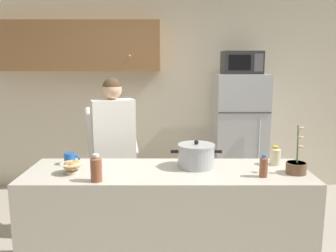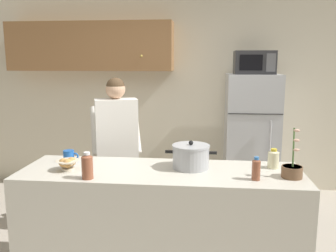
% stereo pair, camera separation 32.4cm
% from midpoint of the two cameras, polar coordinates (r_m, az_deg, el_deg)
% --- Properties ---
extents(back_wall_unit, '(6.00, 0.48, 2.60)m').
position_cam_midpoint_polar(back_wall_unit, '(4.92, 1.12, 6.58)').
color(back_wall_unit, beige).
rests_on(back_wall_unit, ground).
extents(kitchen_island, '(2.19, 0.68, 0.92)m').
position_cam_midpoint_polar(kitchen_island, '(2.94, 2.13, -15.74)').
color(kitchen_island, beige).
rests_on(kitchen_island, ground).
extents(refrigerator, '(0.64, 0.68, 1.60)m').
position_cam_midpoint_polar(refrigerator, '(4.65, 15.13, -1.86)').
color(refrigerator, '#B7BABF').
rests_on(refrigerator, ground).
extents(microwave, '(0.48, 0.37, 0.28)m').
position_cam_midpoint_polar(microwave, '(4.53, 15.74, 9.80)').
color(microwave, '#2D2D30').
rests_on(microwave, refrigerator).
extents(person_near_pot, '(0.58, 0.53, 1.60)m').
position_cam_midpoint_polar(person_near_pot, '(3.52, -5.66, -2.15)').
color(person_near_pot, black).
rests_on(person_near_pot, ground).
extents(cooking_pot, '(0.41, 0.30, 0.22)m').
position_cam_midpoint_polar(cooking_pot, '(2.82, 7.00, -4.92)').
color(cooking_pot, '#ADAFB5').
rests_on(cooking_pot, kitchen_island).
extents(coffee_mug, '(0.13, 0.09, 0.10)m').
position_cam_midpoint_polar(coffee_mug, '(3.07, -12.72, -4.75)').
color(coffee_mug, '#1E59B2').
rests_on(coffee_mug, kitchen_island).
extents(bread_bowl, '(0.18, 0.18, 0.10)m').
position_cam_midpoint_polar(bread_bowl, '(2.82, -12.69, -6.01)').
color(bread_bowl, beige).
rests_on(bread_bowl, kitchen_island).
extents(bottle_near_edge, '(0.09, 0.09, 0.16)m').
position_cam_midpoint_polar(bottle_near_edge, '(2.97, 19.64, -5.00)').
color(bottle_near_edge, beige).
rests_on(bottle_near_edge, kitchen_island).
extents(bottle_mid_counter, '(0.08, 0.08, 0.20)m').
position_cam_midpoint_polar(bottle_mid_counter, '(2.58, -9.36, -6.38)').
color(bottle_mid_counter, brown).
rests_on(bottle_mid_counter, kitchen_island).
extents(bottle_far_corner, '(0.06, 0.06, 0.17)m').
position_cam_midpoint_polar(bottle_far_corner, '(2.64, 17.47, -6.62)').
color(bottle_far_corner, brown).
rests_on(bottle_far_corner, kitchen_island).
extents(potted_orchid, '(0.15, 0.15, 0.37)m').
position_cam_midpoint_polar(potted_orchid, '(2.79, 22.55, -6.60)').
color(potted_orchid, brown).
rests_on(potted_orchid, kitchen_island).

